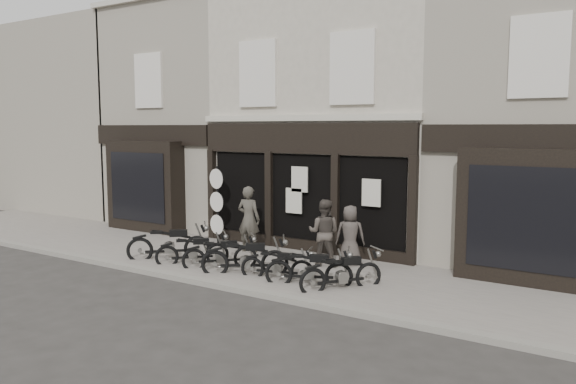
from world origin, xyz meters
The scene contains 18 objects.
ground_plane centered at (0.00, 0.00, 0.00)m, with size 90.00×90.00×0.00m, color #2D2B28.
pavement centered at (0.00, 0.90, 0.06)m, with size 30.00×4.20×0.12m, color slate.
kerb centered at (0.00, -1.25, 0.07)m, with size 30.00×0.25×0.13m, color gray.
central_building centered at (0.00, 5.95, 4.08)m, with size 7.30×6.22×8.34m.
neighbour_left centered at (-6.35, 5.90, 4.04)m, with size 5.60×6.73×8.34m.
neighbour_right centered at (6.35, 5.90, 4.04)m, with size 5.60×6.73×8.34m.
filler_left centered at (-14.50, 6.00, 4.10)m, with size 11.00×6.00×8.20m, color gray.
motorcycle_0 centered at (-2.56, -0.01, 0.44)m, with size 1.86×1.76×1.10m.
motorcycle_1 centered at (-1.62, -0.07, 0.38)m, with size 1.57×1.55×0.95m.
motorcycle_2 centered at (-0.73, 0.03, 0.38)m, with size 1.55×1.58×0.95m.
motorcycle_3 centered at (0.22, -0.14, 0.42)m, with size 1.94×1.47×1.06m.
motorcycle_4 centered at (1.15, -0.07, 0.36)m, with size 1.82×0.81×0.90m.
motorcycle_5 centered at (2.09, -0.13, 0.40)m, with size 1.95×1.11×1.00m.
motorcycle_6 centered at (2.89, -0.02, 0.40)m, with size 1.42×1.80×1.00m.
man_left centered at (-1.16, 1.84, 1.09)m, with size 0.71×0.47×1.95m, color #423F36.
man_centre centered at (1.50, 1.60, 1.01)m, with size 0.86×0.67×1.77m, color #443C36.
man_right centered at (2.05, 2.05, 0.92)m, with size 0.78×0.51×1.60m, color #433C38.
advert_sign_post centered at (-2.71, 2.25, 1.25)m, with size 0.62×0.40×2.57m.
Camera 1 is at (8.63, -11.20, 3.79)m, focal length 35.00 mm.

